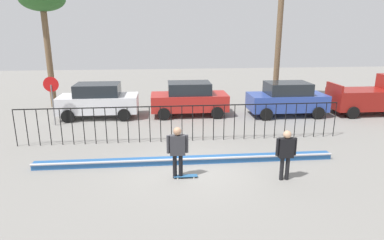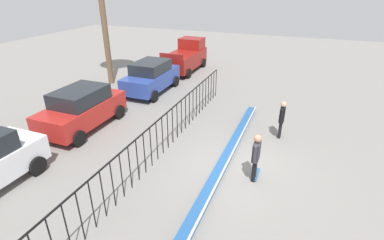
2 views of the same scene
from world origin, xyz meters
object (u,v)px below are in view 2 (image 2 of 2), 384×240
(parked_car_red, at_px, (82,108))
(pickup_truck, at_px, (186,57))
(parked_car_blue, at_px, (151,77))
(skateboarder, at_px, (256,154))
(skateboard, at_px, (255,174))
(camera_operator, at_px, (282,116))

(parked_car_red, bearing_deg, pickup_truck, -5.42)
(parked_car_blue, bearing_deg, parked_car_red, 175.03)
(skateboarder, relative_size, pickup_truck, 0.37)
(skateboard, relative_size, pickup_truck, 0.17)
(camera_operator, relative_size, parked_car_blue, 0.39)
(skateboard, relative_size, parked_car_red, 0.19)
(camera_operator, bearing_deg, parked_car_red, -30.85)
(skateboarder, distance_m, skateboard, 1.03)
(pickup_truck, bearing_deg, parked_car_blue, 179.52)
(skateboarder, xyz_separation_m, pickup_truck, (11.85, 7.50, -0.02))
(skateboarder, bearing_deg, pickup_truck, 45.25)
(pickup_truck, bearing_deg, parked_car_red, 177.04)
(parked_car_blue, bearing_deg, skateboarder, -129.93)
(skateboarder, bearing_deg, parked_car_blue, 61.93)
(skateboarder, distance_m, pickup_truck, 14.02)
(skateboarder, height_order, pickup_truck, pickup_truck)
(skateboarder, relative_size, parked_car_red, 0.41)
(parked_car_red, relative_size, pickup_truck, 0.91)
(camera_operator, relative_size, pickup_truck, 0.36)
(skateboarder, relative_size, skateboard, 2.20)
(skateboard, xyz_separation_m, parked_car_red, (0.85, 8.22, 0.91))
(parked_car_red, height_order, parked_car_blue, same)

